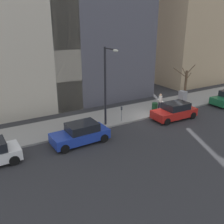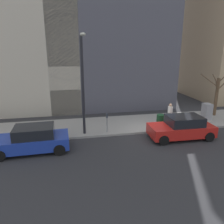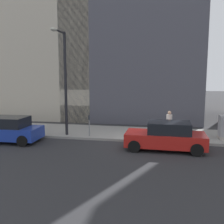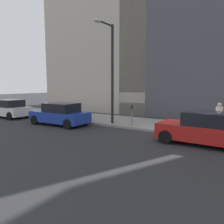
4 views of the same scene
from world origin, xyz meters
The scene contains 11 objects.
ground_plane centered at (0.00, 0.00, 0.00)m, with size 120.00×120.00×0.00m, color #2B2B2D.
sidewalk centered at (2.00, 0.00, 0.07)m, with size 4.00×36.00×0.15m, color gray.
parked_car_red centered at (-1.18, -1.42, 0.74)m, with size 1.99×4.24×1.52m.
parked_car_blue centered at (-1.29, 7.99, 0.74)m, with size 2.03×4.25×1.52m.
parking_meter centered at (0.45, 3.32, 0.98)m, with size 0.14×0.10×1.35m.
utility_box centered at (1.30, -4.91, 0.85)m, with size 0.83×0.61×1.43m.
streetlamp centered at (0.28, 4.87, 4.02)m, with size 1.97×0.32×6.50m.
trash_bin centered at (0.90, -0.81, 0.60)m, with size 0.56×0.56×0.90m, color #14381E.
pedestrian_near_meter centered at (1.09, -1.64, 1.09)m, with size 0.36×0.40×1.66m.
office_block_center centered at (11.42, 1.45, 10.77)m, with size 11.84×11.84×21.53m, color #4C4C56.
office_tower_right centered at (11.79, 11.03, 7.66)m, with size 12.58×12.58×15.31m, color #BCB29E.
Camera 3 is at (-14.54, -1.03, 3.87)m, focal length 40.00 mm.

